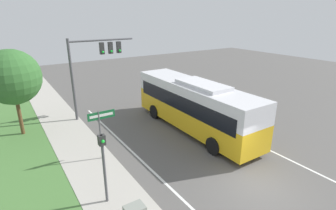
{
  "coord_description": "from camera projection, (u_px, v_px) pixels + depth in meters",
  "views": [
    {
      "loc": [
        -9.53,
        -6.68,
        7.98
      ],
      "look_at": [
        0.03,
        7.89,
        1.89
      ],
      "focal_mm": 28.0,
      "sensor_mm": 36.0,
      "label": 1
    }
  ],
  "objects": [
    {
      "name": "ground_plane",
      "position": [
        256.0,
        186.0,
        12.84
      ],
      "size": [
        80.0,
        80.0,
        0.0
      ],
      "primitive_type": "plane",
      "color": "#565451"
    },
    {
      "name": "lane_divider_far",
      "position": [
        298.0,
        164.0,
        14.7
      ],
      "size": [
        0.14,
        30.0,
        0.01
      ],
      "color": "silver",
      "rests_on": "ground_plane"
    },
    {
      "name": "bus",
      "position": [
        194.0,
        104.0,
        18.42
      ],
      "size": [
        2.74,
        11.14,
        3.68
      ],
      "color": "gold",
      "rests_on": "ground_plane"
    },
    {
      "name": "signal_gantry",
      "position": [
        94.0,
        60.0,
        20.04
      ],
      "size": [
        5.16,
        0.41,
        6.32
      ],
      "color": "#4C4C51",
      "rests_on": "ground_plane"
    },
    {
      "name": "pedestrian_signal",
      "position": [
        103.0,
        159.0,
        10.93
      ],
      "size": [
        0.28,
        0.34,
        3.34
      ],
      "color": "#4C4C51",
      "rests_on": "ground_plane"
    },
    {
      "name": "street_sign",
      "position": [
        101.0,
        125.0,
        14.47
      ],
      "size": [
        1.54,
        0.08,
        2.99
      ],
      "color": "#4C4C51",
      "rests_on": "ground_plane"
    },
    {
      "name": "roadside_tree",
      "position": [
        12.0,
        77.0,
        16.88
      ],
      "size": [
        3.6,
        3.6,
        5.81
      ],
      "color": "brown",
      "rests_on": "grass_verge"
    }
  ]
}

